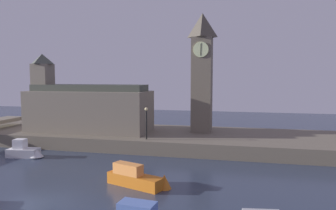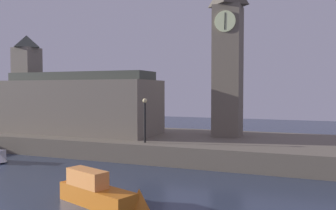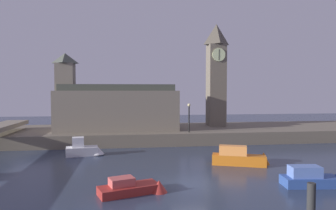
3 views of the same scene
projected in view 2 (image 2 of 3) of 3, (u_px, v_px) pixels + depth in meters
far_embankment at (138, 142)px, 33.60m from camera, size 70.00×12.00×1.50m
clock_tower at (228, 52)px, 31.69m from camera, size 2.62×2.65×14.41m
parliament_hall at (76, 102)px, 34.66m from camera, size 15.21×5.93×9.70m
streetlamp at (145, 115)px, 27.96m from camera, size 0.36×0.36×3.48m
boat_patrol_orange at (102, 193)px, 17.37m from camera, size 5.37×2.72×1.80m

